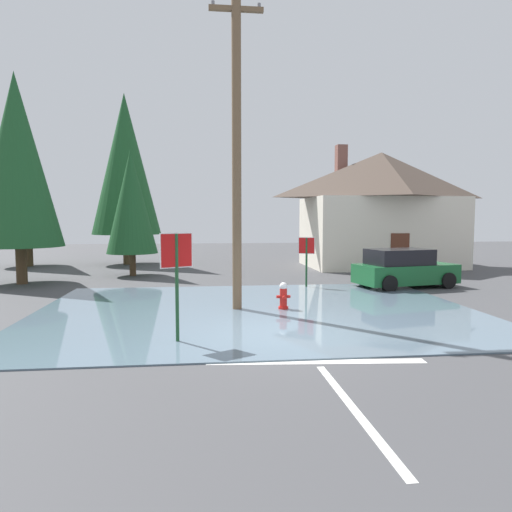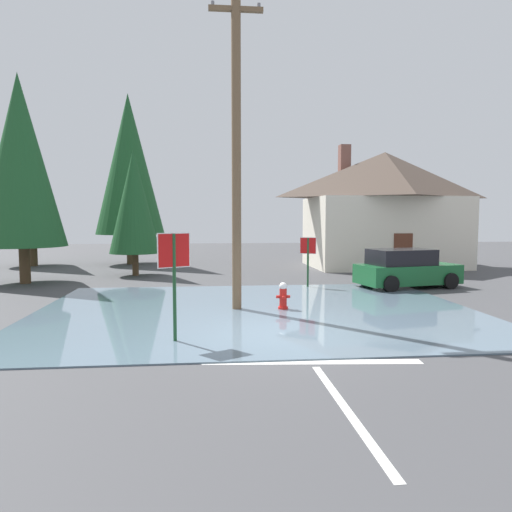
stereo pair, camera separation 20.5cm
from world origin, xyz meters
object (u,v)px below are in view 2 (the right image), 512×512
object	(u,v)px
utility_pole	(236,147)
parked_car	(406,269)
fire_hydrant	(283,296)
pine_tree_tall_left	(30,178)
pine_tree_mid_left	(134,202)
pine_tree_short_left	(129,165)
house	(384,208)
stop_sign_near	(174,264)
stop_sign_far	(308,252)
pine_tree_far_center	(21,161)

from	to	relation	value
utility_pole	parked_car	xyz separation A→B (m)	(7.04, 3.87, -4.17)
fire_hydrant	parked_car	distance (m)	6.94
pine_tree_tall_left	pine_tree_mid_left	size ratio (longest dim) A/B	1.43
fire_hydrant	pine_tree_tall_left	size ratio (longest dim) A/B	0.10
fire_hydrant	pine_tree_mid_left	bearing A→B (deg)	122.65
pine_tree_tall_left	pine_tree_short_left	distance (m)	5.58
utility_pole	house	distance (m)	14.94
stop_sign_near	fire_hydrant	world-z (taller)	stop_sign_near
utility_pole	pine_tree_mid_left	world-z (taller)	utility_pole
stop_sign_far	pine_tree_short_left	xyz separation A→B (m)	(-8.68, 10.39, 4.53)
stop_sign_near	stop_sign_far	distance (m)	9.13
utility_pole	pine_tree_mid_left	size ratio (longest dim) A/B	1.56
pine_tree_short_left	house	bearing A→B (deg)	-11.05
house	pine_tree_mid_left	size ratio (longest dim) A/B	1.48
pine_tree_short_left	pine_tree_tall_left	bearing A→B (deg)	-174.38
stop_sign_far	fire_hydrant	bearing A→B (deg)	-111.14
stop_sign_far	utility_pole	bearing A→B (deg)	-126.31
utility_pole	pine_tree_tall_left	size ratio (longest dim) A/B	1.09
fire_hydrant	pine_tree_far_center	world-z (taller)	pine_tree_far_center
stop_sign_near	utility_pole	size ratio (longest dim) A/B	0.26
pine_tree_short_left	pine_tree_far_center	bearing A→B (deg)	-111.32
stop_sign_far	pine_tree_far_center	world-z (taller)	pine_tree_far_center
house	parked_car	size ratio (longest dim) A/B	2.10
stop_sign_near	pine_tree_tall_left	xyz separation A→B (m)	(-9.45, 17.66, 3.32)
stop_sign_far	pine_tree_tall_left	world-z (taller)	pine_tree_tall_left
stop_sign_far	pine_tree_short_left	world-z (taller)	pine_tree_short_left
stop_sign_near	fire_hydrant	xyz separation A→B (m)	(3.01, 3.41, -1.37)
pine_tree_tall_left	pine_tree_far_center	xyz separation A→B (m)	(2.35, -7.48, 0.10)
stop_sign_near	utility_pole	bearing A→B (deg)	65.84
stop_sign_far	house	world-z (taller)	house
stop_sign_far	pine_tree_short_left	bearing A→B (deg)	129.87
stop_sign_far	pine_tree_short_left	size ratio (longest dim) A/B	0.20
parked_car	utility_pole	bearing A→B (deg)	-151.22
stop_sign_far	pine_tree_far_center	bearing A→B (deg)	168.64
house	pine_tree_far_center	world-z (taller)	pine_tree_far_center
stop_sign_far	parked_car	size ratio (longest dim) A/B	0.47
parked_car	pine_tree_mid_left	world-z (taller)	pine_tree_mid_left
fire_hydrant	pine_tree_far_center	xyz separation A→B (m)	(-10.10, 6.77, 4.78)
house	pine_tree_far_center	bearing A→B (deg)	-163.86
pine_tree_mid_left	pine_tree_far_center	size ratio (longest dim) A/B	0.69
stop_sign_near	stop_sign_far	world-z (taller)	stop_sign_near
pine_tree_short_left	fire_hydrant	bearing A→B (deg)	-64.75
pine_tree_tall_left	pine_tree_short_left	world-z (taller)	pine_tree_short_left
stop_sign_near	parked_car	size ratio (longest dim) A/B	0.58
stop_sign_far	pine_tree_tall_left	bearing A→B (deg)	145.18
parked_car	pine_tree_far_center	bearing A→B (deg)	170.15
utility_pole	pine_tree_short_left	bearing A→B (deg)	110.86
fire_hydrant	house	bearing A→B (deg)	57.17
house	utility_pole	bearing A→B (deg)	-127.75
stop_sign_far	house	bearing A→B (deg)	51.47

